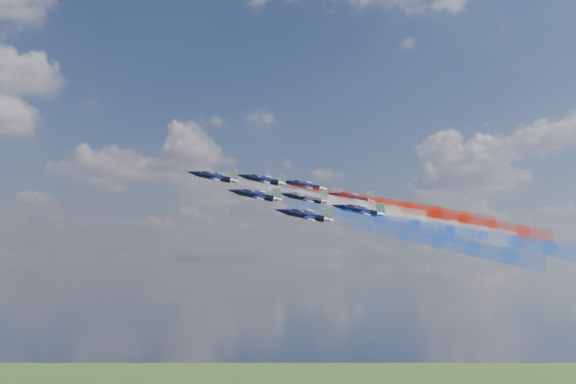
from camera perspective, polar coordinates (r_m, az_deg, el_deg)
jet_lead at (r=180.53m, az=-5.79°, el=1.17°), size 17.29×16.63×8.77m
trail_lead at (r=180.44m, az=3.45°, el=-0.67°), size 42.45×28.95×14.55m
jet_inner_left at (r=169.15m, az=-2.48°, el=-0.29°), size 17.29×16.63×8.77m
trail_inner_left at (r=171.04m, az=7.32°, el=-2.22°), size 42.45×28.95×14.55m
jet_inner_right at (r=187.80m, az=-1.95°, el=0.95°), size 17.29×16.63×8.77m
trail_inner_right at (r=189.58m, az=6.88°, el=-0.81°), size 42.45×28.95×14.55m
jet_outer_left at (r=158.23m, az=1.45°, el=-1.88°), size 17.29×16.63×8.77m
trail_outer_left at (r=162.41m, az=11.78°, el=-3.88°), size 42.45×28.95×14.55m
jet_center_third at (r=179.77m, az=1.40°, el=-0.49°), size 17.29×16.63×8.77m
trail_center_third at (r=183.46m, az=10.52°, el=-2.29°), size 42.45×28.95×14.55m
jet_outer_right at (r=199.67m, az=1.38°, el=0.51°), size 17.29×16.63×8.77m
trail_outer_right at (r=203.02m, az=9.61°, el=-1.13°), size 42.45×28.95×14.55m
jet_rear_left at (r=170.56m, az=5.72°, el=-1.48°), size 17.29×16.63×8.77m
trail_rear_left at (r=176.60m, az=15.16°, el=-3.31°), size 42.45×28.95×14.55m
jet_rear_right at (r=189.26m, az=5.12°, el=-0.48°), size 17.29×16.63×8.77m
trail_rear_right at (r=194.68m, az=13.67°, el=-2.18°), size 42.45×28.95×14.55m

